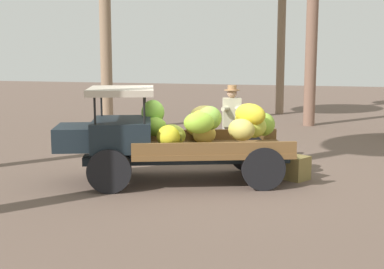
# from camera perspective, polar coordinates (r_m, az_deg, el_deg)

# --- Properties ---
(ground_plane) EXTENTS (60.00, 60.00, 0.00)m
(ground_plane) POSITION_cam_1_polar(r_m,az_deg,el_deg) (10.76, 1.16, -4.71)
(ground_plane) COLOR brown
(truck) EXTENTS (4.66, 2.87, 1.84)m
(truck) POSITION_cam_1_polar(r_m,az_deg,el_deg) (10.39, -2.20, 0.00)
(truck) COLOR black
(truck) RESTS_ON ground
(farmer) EXTENTS (0.54, 0.50, 1.78)m
(farmer) POSITION_cam_1_polar(r_m,az_deg,el_deg) (12.00, 4.26, 1.62)
(farmer) COLOR beige
(farmer) RESTS_ON ground
(wooden_crate) EXTENTS (0.71, 0.67, 0.47)m
(wooden_crate) POSITION_cam_1_polar(r_m,az_deg,el_deg) (10.85, 10.76, -3.47)
(wooden_crate) COLOR olive
(wooden_crate) RESTS_ON ground
(loose_banana_bunch) EXTENTS (0.73, 0.74, 0.36)m
(loose_banana_bunch) POSITION_cam_1_polar(r_m,az_deg,el_deg) (12.53, 3.55, -1.96)
(loose_banana_bunch) COLOR #92B541
(loose_banana_bunch) RESTS_ON ground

